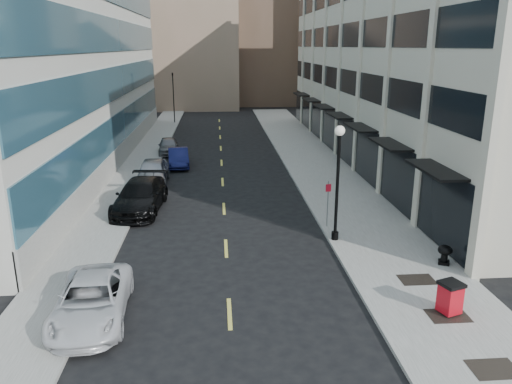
{
  "coord_description": "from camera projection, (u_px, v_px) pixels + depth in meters",
  "views": [
    {
      "loc": [
        -0.29,
        -13.9,
        9.2
      ],
      "look_at": [
        1.59,
        10.16,
        2.11
      ],
      "focal_mm": 35.0,
      "sensor_mm": 36.0,
      "label": 1
    }
  ],
  "objects": [
    {
      "name": "car_grey_sedan",
      "position": [
        168.0,
        146.0,
        43.94
      ],
      "size": [
        2.01,
        4.35,
        1.44
      ],
      "primitive_type": "imported",
      "rotation": [
        0.0,
        0.0,
        0.07
      ],
      "color": "slate",
      "rests_on": "ground"
    },
    {
      "name": "urn_planter",
      "position": [
        445.0,
        253.0,
        21.39
      ],
      "size": [
        0.61,
        0.61,
        0.85
      ],
      "rotation": [
        0.0,
        0.0,
        -0.43
      ],
      "color": "black",
      "rests_on": "sidewalk_right"
    },
    {
      "name": "building_left",
      "position": [
        8.0,
        35.0,
        37.72
      ],
      "size": [
        16.14,
        46.0,
        20.0
      ],
      "color": "beige",
      "rests_on": "ground"
    },
    {
      "name": "grate_far",
      "position": [
        417.0,
        280.0,
        20.07
      ],
      "size": [
        1.4,
        1.0,
        0.01
      ],
      "primitive_type": "cube",
      "color": "black",
      "rests_on": "sidewalk_right"
    },
    {
      "name": "car_white_van",
      "position": [
        91.0,
        300.0,
        17.27
      ],
      "size": [
        2.7,
        5.33,
        1.44
      ],
      "primitive_type": "imported",
      "rotation": [
        0.0,
        0.0,
        0.06
      ],
      "color": "silver",
      "rests_on": "ground"
    },
    {
      "name": "building_right",
      "position": [
        428.0,
        48.0,
        40.46
      ],
      "size": [
        15.3,
        46.5,
        18.25
      ],
      "color": "beige",
      "rests_on": "ground"
    },
    {
      "name": "sign_post",
      "position": [
        328.0,
        198.0,
        25.56
      ],
      "size": [
        0.29,
        0.08,
        2.44
      ],
      "rotation": [
        0.0,
        0.0,
        0.14
      ],
      "color": "slate",
      "rests_on": "sidewalk_right"
    },
    {
      "name": "skyline_tan_near",
      "position": [
        190.0,
        13.0,
        76.7
      ],
      "size": [
        14.0,
        18.0,
        28.0
      ],
      "primitive_type": "cube",
      "color": "#937560",
      "rests_on": "ground"
    },
    {
      "name": "skyline_tan_far",
      "position": [
        136.0,
        35.0,
        86.36
      ],
      "size": [
        12.0,
        14.0,
        22.0
      ],
      "primitive_type": "cube",
      "color": "#937560",
      "rests_on": "ground"
    },
    {
      "name": "car_silver_sedan",
      "position": [
        153.0,
        172.0,
        34.35
      ],
      "size": [
        2.07,
        5.04,
        1.71
      ],
      "primitive_type": "imported",
      "rotation": [
        0.0,
        0.0,
        0.01
      ],
      "color": "#93969B",
      "rests_on": "ground"
    },
    {
      "name": "sidewalk_right",
      "position": [
        328.0,
        179.0,
        35.58
      ],
      "size": [
        5.0,
        80.0,
        0.15
      ],
      "primitive_type": "cube",
      "color": "gray",
      "rests_on": "ground"
    },
    {
      "name": "grate_mid",
      "position": [
        448.0,
        316.0,
        17.39
      ],
      "size": [
        1.4,
        1.0,
        0.01
      ],
      "primitive_type": "cube",
      "color": "black",
      "rests_on": "sidewalk_right"
    },
    {
      "name": "car_blue_sedan",
      "position": [
        178.0,
        158.0,
        39.33
      ],
      "size": [
        1.96,
        4.53,
        1.45
      ],
      "primitive_type": "imported",
      "rotation": [
        0.0,
        0.0,
        0.1
      ],
      "color": "#131647",
      "rests_on": "ground"
    },
    {
      "name": "skyline_stone",
      "position": [
        333.0,
        40.0,
        77.57
      ],
      "size": [
        10.0,
        14.0,
        20.0
      ],
      "primitive_type": "cube",
      "color": "beige",
      "rests_on": "ground"
    },
    {
      "name": "car_black_pickup",
      "position": [
        140.0,
        196.0,
        28.69
      ],
      "size": [
        2.94,
        6.26,
        1.77
      ],
      "primitive_type": "imported",
      "rotation": [
        0.0,
        0.0,
        -0.08
      ],
      "color": "black",
      "rests_on": "ground"
    },
    {
      "name": "ground",
      "position": [
        231.0,
        346.0,
        15.91
      ],
      "size": [
        160.0,
        160.0,
        0.0
      ],
      "primitive_type": "plane",
      "color": "black",
      "rests_on": "ground"
    },
    {
      "name": "traffic_signal",
      "position": [
        173.0,
        76.0,
        59.8
      ],
      "size": [
        0.66,
        0.66,
        6.98
      ],
      "color": "black",
      "rests_on": "ground"
    },
    {
      "name": "road_centerline",
      "position": [
        223.0,
        194.0,
        32.17
      ],
      "size": [
        0.15,
        68.2,
        0.01
      ],
      "color": "#D8CC4C",
      "rests_on": "ground"
    },
    {
      "name": "trash_bin",
      "position": [
        450.0,
        297.0,
        17.41
      ],
      "size": [
        0.92,
        0.92,
        1.18
      ],
      "rotation": [
        0.0,
        0.0,
        0.33
      ],
      "color": "#B70C17",
      "rests_on": "sidewalk_right"
    },
    {
      "name": "grate_near",
      "position": [
        494.0,
        369.0,
        14.52
      ],
      "size": [
        1.4,
        1.0,
        0.01
      ],
      "primitive_type": "cube",
      "color": "black",
      "rests_on": "sidewalk_right"
    },
    {
      "name": "sidewalk_left",
      "position": [
        129.0,
        183.0,
        34.53
      ],
      "size": [
        3.0,
        80.0,
        0.15
      ],
      "primitive_type": "cube",
      "color": "gray",
      "rests_on": "ground"
    },
    {
      "name": "lamppost",
      "position": [
        338.0,
        173.0,
        23.33
      ],
      "size": [
        0.47,
        0.47,
        5.69
      ],
      "color": "black",
      "rests_on": "sidewalk_right"
    }
  ]
}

